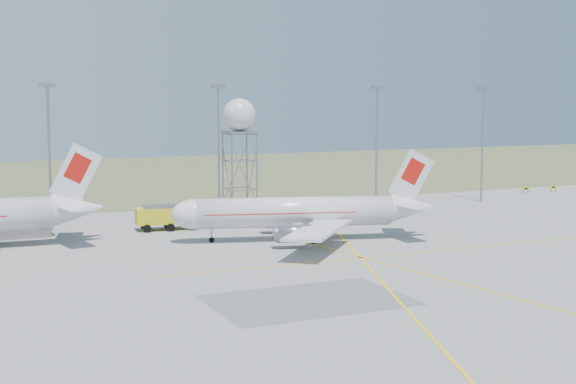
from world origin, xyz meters
name	(u,v)px	position (x,y,z in m)	size (l,w,h in m)	color
grass_strip	(153,175)	(0.00, 140.00, 0.01)	(400.00, 120.00, 0.03)	#4F6236
mast_a	(49,144)	(-35.00, 66.00, 12.07)	(2.20, 0.50, 20.50)	gray
mast_b	(219,140)	(-10.00, 66.00, 12.07)	(2.20, 0.50, 20.50)	gray
mast_c	(377,137)	(18.00, 66.00, 12.07)	(2.20, 0.50, 20.50)	gray
mast_d	(483,134)	(40.00, 66.00, 12.07)	(2.20, 0.50, 20.50)	gray
taxi_sign_near	(526,189)	(55.60, 72.00, 0.89)	(1.60, 0.17, 1.20)	black
taxi_sign_far	(553,187)	(62.60, 72.00, 0.89)	(1.60, 0.17, 1.20)	black
airliner_main	(299,213)	(-7.16, 43.72, 3.61)	(34.13, 32.38, 11.79)	silver
radar_tower	(240,151)	(-6.30, 66.72, 10.33)	(5.08, 5.08, 18.41)	gray
fire_truck	(171,217)	(-19.82, 59.01, 1.75)	(9.43, 4.58, 3.65)	gold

